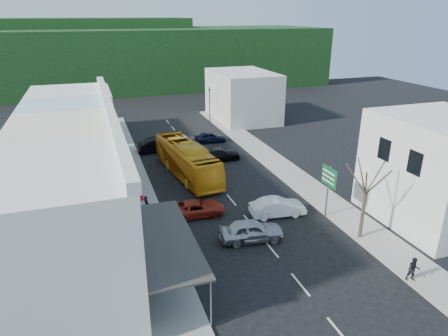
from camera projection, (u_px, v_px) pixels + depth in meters
ground at (249, 222)px, 30.47m from camera, size 120.00×120.00×0.00m
sidewalk_left at (134, 184)px, 37.03m from camera, size 3.00×52.00×0.15m
sidewalk_right at (280, 166)px, 41.51m from camera, size 3.00×52.00×0.15m
shopfront_row at (70, 169)px, 29.71m from camera, size 8.25×30.00×8.00m
right_building at (440, 170)px, 29.52m from camera, size 8.00×9.00×8.00m
distant_block_left at (79, 116)px, 49.65m from camera, size 8.00×10.00×6.00m
distant_block_right at (242, 96)px, 58.99m from camera, size 8.00×12.00×7.00m
hillside at (129, 54)px, 85.10m from camera, size 80.00×26.00×14.00m
bus at (187, 160)px, 38.68m from camera, size 3.95×11.82×3.10m
car_silver at (251, 231)px, 27.73m from camera, size 4.60×2.35×1.40m
car_white at (277, 207)px, 31.17m from camera, size 4.56×2.24×1.40m
car_red at (197, 207)px, 31.19m from camera, size 4.69×2.12×1.40m
car_black_near at (220, 154)px, 42.91m from camera, size 4.66×2.27×1.40m
car_navy_mid at (210, 137)px, 49.03m from camera, size 4.51×2.10×1.40m
car_black_far at (158, 145)px, 45.89m from camera, size 4.57×2.27×1.40m
pedestrian_left at (147, 204)px, 30.97m from camera, size 0.57×0.70×1.70m
pedestrian_right at (414, 268)px, 23.22m from camera, size 0.81×0.67×1.70m
direction_sign at (328, 192)px, 30.45m from camera, size 0.23×1.91×4.23m
street_tree at (365, 194)px, 26.95m from camera, size 2.52×2.52×6.91m
traffic_signal at (210, 105)px, 57.40m from camera, size 1.10×1.32×5.12m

